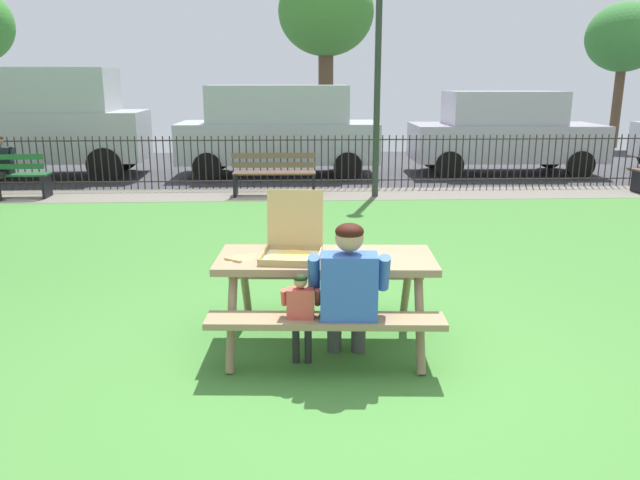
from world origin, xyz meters
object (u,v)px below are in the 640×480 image
at_px(park_bench_center, 274,175).
at_px(far_tree_midleft, 326,14).
at_px(child_at_table, 301,311).
at_px(parked_car_center, 279,128).
at_px(picnic_table_foreground, 326,276).
at_px(pizza_box_open, 292,245).
at_px(lamp_post_walkway, 378,57).
at_px(parked_car_right, 504,132).
at_px(park_bench_left, 4,177).
at_px(adult_at_table, 348,289).
at_px(far_tree_center, 625,38).
at_px(parked_car_left, 39,120).
at_px(pizza_slice_on_table, 241,258).

relative_size(park_bench_center, far_tree_midleft, 0.29).
height_order(child_at_table, parked_car_center, parked_car_center).
height_order(picnic_table_foreground, pizza_box_open, pizza_box_open).
bearing_deg(lamp_post_walkway, parked_car_right, 39.40).
distance_m(child_at_table, park_bench_left, 9.29).
bearing_deg(picnic_table_foreground, park_bench_center, 95.02).
relative_size(adult_at_table, parked_car_right, 0.27).
height_order(park_bench_center, far_tree_center, far_tree_center).
height_order(adult_at_table, parked_car_left, parked_car_left).
distance_m(pizza_box_open, child_at_table, 0.66).
bearing_deg(far_tree_midleft, lamp_post_walkway, -86.75).
height_order(picnic_table_foreground, adult_at_table, adult_at_table).
bearing_deg(parked_car_center, lamp_post_walkway, -56.11).
relative_size(park_bench_center, parked_car_left, 0.34).
xyz_separation_m(park_bench_center, parked_car_right, (5.40, 2.70, 0.59)).
height_order(child_at_table, lamp_post_walkway, lamp_post_walkway).
height_order(parked_car_left, parked_car_right, parked_car_left).
relative_size(child_at_table, parked_car_left, 0.17).
bearing_deg(picnic_table_foreground, far_tree_center, 55.61).
xyz_separation_m(pizza_box_open, parked_car_center, (-0.29, 9.63, 0.23)).
relative_size(picnic_table_foreground, parked_car_center, 0.41).
bearing_deg(pizza_slice_on_table, parked_car_right, 60.41).
height_order(parked_car_center, parked_car_right, parked_car_center).
bearing_deg(far_tree_midleft, parked_car_left, -140.56).
xyz_separation_m(pizza_box_open, child_at_table, (0.06, -0.54, -0.38)).
xyz_separation_m(lamp_post_walkway, far_tree_midleft, (-0.48, 8.50, 1.56)).
bearing_deg(picnic_table_foreground, child_at_table, -112.64).
height_order(pizza_slice_on_table, park_bench_left, park_bench_left).
xyz_separation_m(parked_car_center, far_tree_center, (11.04, 5.67, 2.39)).
height_order(park_bench_left, parked_car_center, parked_car_center).
relative_size(park_bench_center, parked_car_center, 0.35).
distance_m(adult_at_table, park_bench_center, 7.50).
xyz_separation_m(park_bench_left, parked_car_left, (-0.30, 2.70, 0.89)).
bearing_deg(pizza_box_open, parked_car_center, 91.70).
xyz_separation_m(adult_at_table, park_bench_left, (-5.88, 7.46, -0.24)).
distance_m(park_bench_center, parked_car_center, 2.78).
bearing_deg(parked_car_right, park_bench_center, -153.48).
height_order(child_at_table, far_tree_center, far_tree_center).
bearing_deg(child_at_table, far_tree_center, 55.95).
bearing_deg(far_tree_midleft, park_bench_center, -99.96).
height_order(picnic_table_foreground, parked_car_left, parked_car_left).
relative_size(adult_at_table, parked_car_left, 0.25).
bearing_deg(lamp_post_walkway, child_at_table, -102.00).
xyz_separation_m(pizza_box_open, far_tree_center, (10.76, 15.30, 2.62)).
bearing_deg(pizza_box_open, lamp_post_walkway, 76.61).
bearing_deg(far_tree_center, lamp_post_walkway, -137.07).
bearing_deg(far_tree_center, park_bench_left, -152.72).
bearing_deg(parked_car_right, picnic_table_foreground, -116.43).
height_order(lamp_post_walkway, parked_car_center, lamp_post_walkway).
distance_m(child_at_table, parked_car_center, 10.19).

